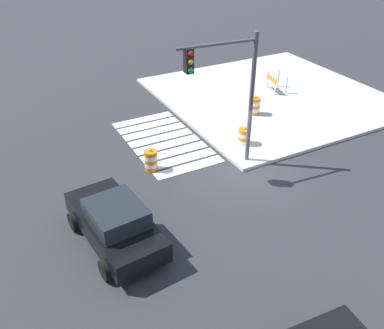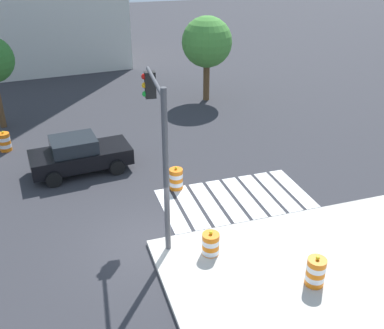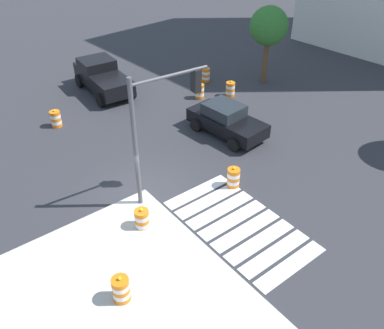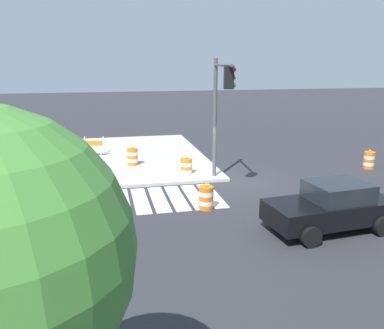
{
  "view_description": "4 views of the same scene",
  "coord_description": "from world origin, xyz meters",
  "px_view_note": "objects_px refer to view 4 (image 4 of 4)",
  "views": [
    {
      "loc": [
        -12.1,
        8.83,
        9.66
      ],
      "look_at": [
        0.26,
        2.27,
        0.91
      ],
      "focal_mm": 39.31,
      "sensor_mm": 36.0,
      "label": 1
    },
    {
      "loc": [
        -2.31,
        -12.13,
        9.4
      ],
      "look_at": [
        2.33,
        2.18,
        1.62
      ],
      "focal_mm": 41.78,
      "sensor_mm": 36.0,
      "label": 2
    },
    {
      "loc": [
        12.06,
        -6.83,
        11.09
      ],
      "look_at": [
        0.83,
        1.93,
        1.1
      ],
      "focal_mm": 37.95,
      "sensor_mm": 36.0,
      "label": 3
    },
    {
      "loc": [
        5.71,
        17.49,
        5.5
      ],
      "look_at": [
        2.34,
        2.31,
        1.53
      ],
      "focal_mm": 37.89,
      "sensor_mm": 36.0,
      "label": 4
    }
  ],
  "objects_px": {
    "construction_barricade": "(92,146)",
    "traffic_barrel_crosswalk_end": "(206,198)",
    "sports_car": "(332,207)",
    "traffic_barrel_near_corner": "(186,168)",
    "traffic_light_pole": "(221,99)",
    "traffic_barrel_on_sidewalk": "(132,157)",
    "traffic_barrel_median_far": "(369,160)"
  },
  "relations": [
    {
      "from": "traffic_barrel_crosswalk_end",
      "to": "traffic_barrel_median_far",
      "type": "xyz_separation_m",
      "value": [
        -9.89,
        -4.0,
        0.0
      ]
    },
    {
      "from": "traffic_barrel_near_corner",
      "to": "construction_barricade",
      "type": "height_order",
      "value": "construction_barricade"
    },
    {
      "from": "traffic_barrel_near_corner",
      "to": "traffic_light_pole",
      "type": "bearing_deg",
      "value": 122.32
    },
    {
      "from": "construction_barricade",
      "to": "traffic_light_pole",
      "type": "xyz_separation_m",
      "value": [
        -5.71,
        6.96,
        3.19
      ]
    },
    {
      "from": "traffic_barrel_near_corner",
      "to": "traffic_barrel_crosswalk_end",
      "type": "relative_size",
      "value": 1.0
    },
    {
      "from": "traffic_light_pole",
      "to": "sports_car",
      "type": "bearing_deg",
      "value": 112.31
    },
    {
      "from": "construction_barricade",
      "to": "traffic_barrel_crosswalk_end",
      "type": "bearing_deg",
      "value": 114.3
    },
    {
      "from": "sports_car",
      "to": "construction_barricade",
      "type": "xyz_separation_m",
      "value": [
        7.99,
        -12.52,
        -0.09
      ]
    },
    {
      "from": "construction_barricade",
      "to": "traffic_barrel_near_corner",
      "type": "bearing_deg",
      "value": 131.57
    },
    {
      "from": "traffic_barrel_median_far",
      "to": "traffic_light_pole",
      "type": "distance_m",
      "value": 9.32
    },
    {
      "from": "traffic_barrel_near_corner",
      "to": "traffic_barrel_on_sidewalk",
      "type": "height_order",
      "value": "traffic_barrel_on_sidewalk"
    },
    {
      "from": "traffic_barrel_near_corner",
      "to": "traffic_barrel_on_sidewalk",
      "type": "bearing_deg",
      "value": -43.28
    },
    {
      "from": "traffic_barrel_near_corner",
      "to": "traffic_barrel_on_sidewalk",
      "type": "relative_size",
      "value": 1.0
    },
    {
      "from": "sports_car",
      "to": "traffic_barrel_near_corner",
      "type": "bearing_deg",
      "value": -65.05
    },
    {
      "from": "traffic_barrel_near_corner",
      "to": "traffic_barrel_median_far",
      "type": "xyz_separation_m",
      "value": [
        -9.72,
        0.59,
        0.0
      ]
    },
    {
      "from": "sports_car",
      "to": "traffic_barrel_on_sidewalk",
      "type": "relative_size",
      "value": 4.37
    },
    {
      "from": "traffic_barrel_on_sidewalk",
      "to": "traffic_light_pole",
      "type": "distance_m",
      "value": 6.38
    },
    {
      "from": "traffic_barrel_median_far",
      "to": "traffic_light_pole",
      "type": "bearing_deg",
      "value": 8.18
    },
    {
      "from": "traffic_barrel_near_corner",
      "to": "traffic_barrel_crosswalk_end",
      "type": "height_order",
      "value": "same"
    },
    {
      "from": "traffic_barrel_crosswalk_end",
      "to": "traffic_light_pole",
      "type": "height_order",
      "value": "traffic_light_pole"
    },
    {
      "from": "traffic_barrel_on_sidewalk",
      "to": "sports_car",
      "type": "bearing_deg",
      "value": 121.25
    },
    {
      "from": "traffic_barrel_median_far",
      "to": "traffic_barrel_on_sidewalk",
      "type": "relative_size",
      "value": 1.0
    },
    {
      "from": "traffic_barrel_near_corner",
      "to": "traffic_barrel_crosswalk_end",
      "type": "distance_m",
      "value": 4.59
    },
    {
      "from": "traffic_light_pole",
      "to": "traffic_barrel_on_sidewalk",
      "type": "bearing_deg",
      "value": -48.92
    },
    {
      "from": "traffic_barrel_median_far",
      "to": "sports_car",
      "type": "bearing_deg",
      "value": 47.2
    },
    {
      "from": "traffic_barrel_median_far",
      "to": "construction_barricade",
      "type": "distance_m",
      "value": 15.39
    },
    {
      "from": "traffic_barrel_crosswalk_end",
      "to": "construction_barricade",
      "type": "bearing_deg",
      "value": -65.7
    },
    {
      "from": "traffic_barrel_crosswalk_end",
      "to": "traffic_barrel_on_sidewalk",
      "type": "xyz_separation_m",
      "value": [
        2.27,
        -6.88,
        0.15
      ]
    },
    {
      "from": "sports_car",
      "to": "traffic_barrel_crosswalk_end",
      "type": "distance_m",
      "value": 4.57
    },
    {
      "from": "traffic_light_pole",
      "to": "traffic_barrel_median_far",
      "type": "bearing_deg",
      "value": -171.82
    },
    {
      "from": "traffic_barrel_near_corner",
      "to": "traffic_barrel_crosswalk_end",
      "type": "bearing_deg",
      "value": 87.9
    },
    {
      "from": "traffic_barrel_crosswalk_end",
      "to": "construction_barricade",
      "type": "xyz_separation_m",
      "value": [
        4.39,
        -9.73,
        0.27
      ]
    }
  ]
}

